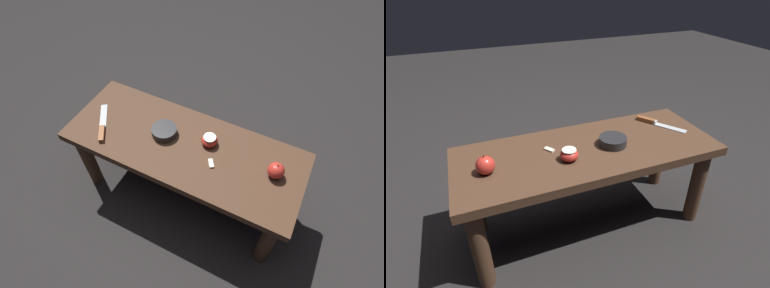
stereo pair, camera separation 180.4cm
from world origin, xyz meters
TOP-DOWN VIEW (x-y plane):
  - ground_plane at (0.00, 0.00)m, footprint 8.00×8.00m
  - wooden_bench at (0.00, 0.00)m, footprint 1.13×0.44m
  - knife at (-0.39, -0.09)m, footprint 0.16×0.22m
  - apple_whole at (0.43, 0.03)m, footprint 0.07×0.07m
  - apple_cut at (0.11, 0.06)m, footprint 0.08×0.08m
  - apple_slice_near_knife at (0.16, -0.04)m, footprint 0.04×0.05m
  - bowl at (-0.11, 0.02)m, footprint 0.12×0.12m

SIDE VIEW (x-z plane):
  - ground_plane at x=0.00m, z-range 0.00..0.00m
  - wooden_bench at x=0.00m, z-range 0.14..0.58m
  - apple_slice_near_knife at x=0.16m, z-range 0.44..0.45m
  - knife at x=-0.39m, z-range 0.44..0.46m
  - bowl at x=-0.11m, z-range 0.44..0.48m
  - apple_cut at x=0.11m, z-range 0.44..0.49m
  - apple_whole at x=0.43m, z-range 0.44..0.52m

